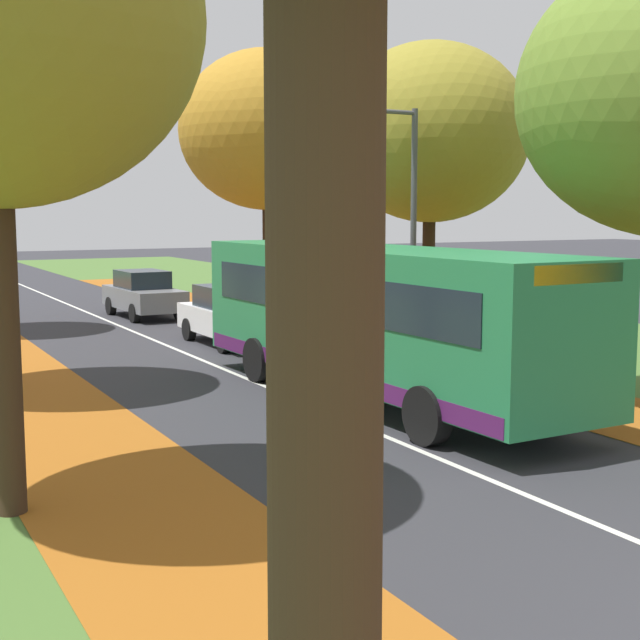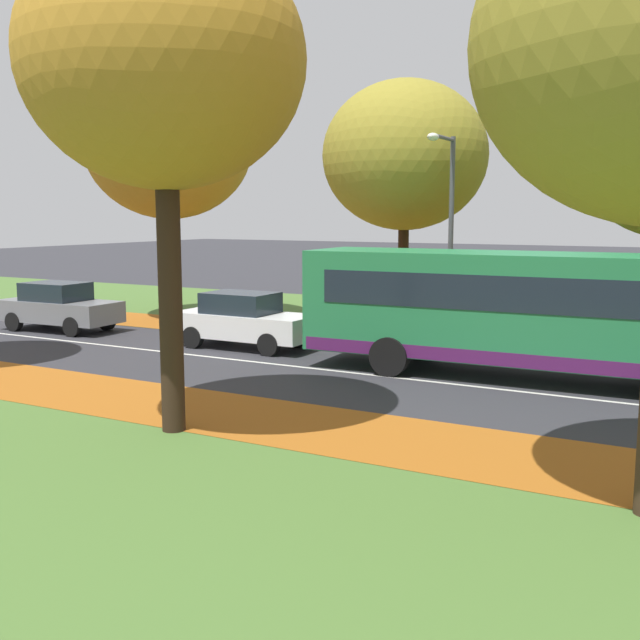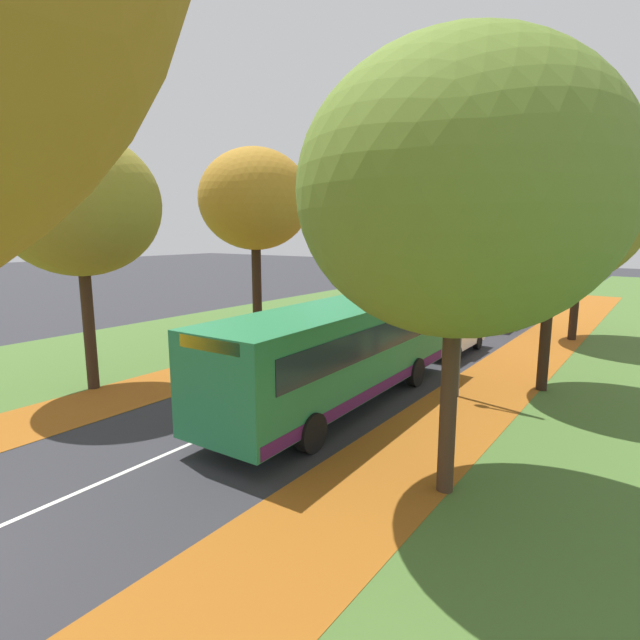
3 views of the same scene
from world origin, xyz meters
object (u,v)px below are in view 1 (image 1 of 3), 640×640
bus (378,314)px  car_grey_following (144,294)px  car_white_lead (231,315)px  tree_right_far (267,130)px  streetlamp_right (402,208)px  tree_right_mid (430,133)px

bus → car_grey_following: bus is taller
car_white_lead → car_grey_following: 7.30m
tree_right_far → car_white_lead: bearing=-123.3°
streetlamp_right → car_grey_following: streetlamp_right is taller
car_grey_following → tree_right_far: bearing=-20.0°
bus → streetlamp_right: bearing=49.6°
car_white_lead → bus: bearing=-92.0°
car_white_lead → car_grey_following: size_ratio=0.99×
streetlamp_right → bus: size_ratio=0.57×
tree_right_far → streetlamp_right: (-1.80, -11.24, -2.70)m
tree_right_mid → bus: size_ratio=0.77×
tree_right_far → tree_right_mid: bearing=-86.5°
car_grey_following → car_white_lead: bearing=-87.9°
streetlamp_right → car_white_lead: (-2.01, 5.43, -2.92)m
tree_right_mid → streetlamp_right: bearing=-136.2°
tree_right_mid → bus: (-4.64, -4.94, -3.99)m
tree_right_far → bus: (-4.10, -13.93, -4.74)m
streetlamp_right → car_white_lead: bearing=110.3°
tree_right_mid → car_white_lead: (-4.35, 3.19, -4.88)m
streetlamp_right → car_grey_following: size_ratio=1.41×
tree_right_far → bus: 15.28m
car_white_lead → tree_right_far: bearing=56.7°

